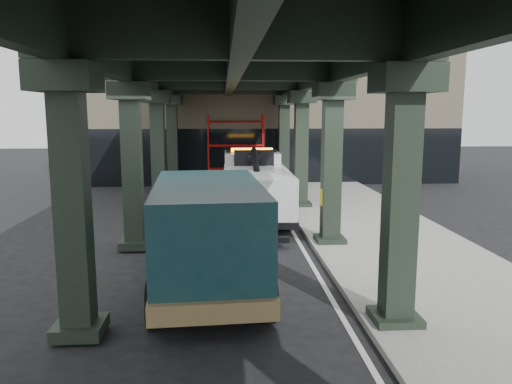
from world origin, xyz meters
name	(u,v)px	position (x,y,z in m)	size (l,w,h in m)	color
ground	(250,267)	(0.00, 0.00, 0.00)	(90.00, 90.00, 0.00)	black
sidewalk	(389,242)	(4.50, 2.00, 0.07)	(5.00, 40.00, 0.15)	gray
lane_stripe	(301,246)	(1.70, 2.00, 0.01)	(0.12, 38.00, 0.01)	silver
viaduct	(232,66)	(-0.40, 2.00, 5.46)	(7.40, 32.00, 6.40)	#1F2A21
building	(264,114)	(2.00, 20.00, 4.00)	(22.00, 10.00, 8.00)	#C6B793
scaffolding	(236,149)	(0.00, 14.64, 2.11)	(3.08, 0.88, 4.00)	red
tow_truck	(254,183)	(0.52, 6.61, 1.33)	(2.59, 8.39, 2.74)	black
towed_van	(208,232)	(-1.07, -1.56, 1.39)	(2.89, 6.51, 2.58)	#103239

